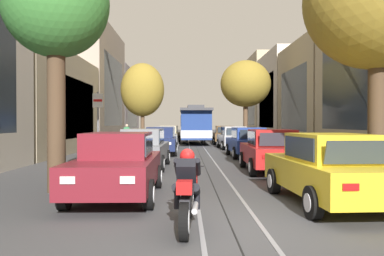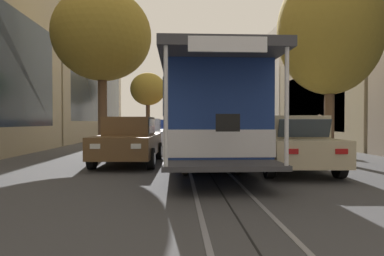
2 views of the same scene
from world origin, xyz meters
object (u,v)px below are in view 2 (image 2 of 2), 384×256
at_px(parked_car_navy_mid_left, 225,131).
at_px(parked_car_yellow_near_right, 163,128).
at_px(street_tree_kerb_left_near, 227,89).
at_px(cable_car_trolley, 204,114).
at_px(parked_car_grey_second_left, 217,129).
at_px(street_tree_kerb_left_second, 330,31).
at_px(motorcycle_with_rider, 192,129).
at_px(pedestrian_on_left_pavement, 320,132).
at_px(parked_car_blue_mid_right, 155,131).
at_px(street_tree_kerb_right_second, 102,36).
at_px(street_tree_kerb_right_near, 148,89).
at_px(parked_car_brown_fifth_right, 130,140).
at_px(parked_car_maroon_near_left, 209,128).
at_px(parked_car_grey_fourth_left, 245,135).
at_px(parked_car_silver_fourth_right, 146,134).
at_px(parked_car_beige_fifth_left, 289,143).
at_px(parked_car_red_second_right, 161,129).
at_px(street_sign_post, 228,118).

xyz_separation_m(parked_car_navy_mid_left, parked_car_yellow_near_right, (4.70, -13.67, 0.00)).
bearing_deg(street_tree_kerb_left_near, parked_car_yellow_near_right, -13.99).
relative_size(parked_car_navy_mid_left, cable_car_trolley, 0.48).
height_order(parked_car_grey_second_left, street_tree_kerb_left_second, street_tree_kerb_left_second).
xyz_separation_m(motorcycle_with_rider, pedestrian_on_left_pavement, (-4.62, 23.10, 0.34)).
relative_size(parked_car_grey_second_left, parked_car_blue_mid_right, 1.00).
distance_m(parked_car_yellow_near_right, motorcycle_with_rider, 3.72).
relative_size(street_tree_kerb_left_near, street_tree_kerb_right_second, 0.94).
relative_size(parked_car_navy_mid_left, street_tree_kerb_right_near, 0.67).
height_order(parked_car_yellow_near_right, parked_car_brown_fifth_right, same).
xyz_separation_m(street_tree_kerb_left_second, street_tree_kerb_right_near, (8.45, -23.07, 0.17)).
height_order(parked_car_maroon_near_left, parked_car_brown_fifth_right, same).
relative_size(parked_car_grey_second_left, parked_car_grey_fourth_left, 1.00).
relative_size(parked_car_blue_mid_right, street_tree_kerb_left_near, 0.68).
height_order(parked_car_maroon_near_left, street_tree_kerb_right_near, street_tree_kerb_right_near).
xyz_separation_m(parked_car_grey_fourth_left, parked_car_silver_fourth_right, (4.90, -1.39, 0.00)).
relative_size(parked_car_beige_fifth_left, parked_car_brown_fifth_right, 1.00).
relative_size(parked_car_red_second_right, street_tree_kerb_right_second, 0.65).
xyz_separation_m(parked_car_red_second_right, parked_car_silver_fourth_right, (0.14, 12.59, 0.00)).
bearing_deg(pedestrian_on_left_pavement, parked_car_grey_fourth_left, -26.27).
distance_m(parked_car_beige_fifth_left, street_tree_kerb_right_second, 8.65).
height_order(parked_car_grey_fourth_left, parked_car_blue_mid_right, same).
xyz_separation_m(parked_car_beige_fifth_left, parked_car_silver_fourth_right, (4.87, -7.78, 0.00)).
relative_size(parked_car_yellow_near_right, parked_car_blue_mid_right, 1.01).
xyz_separation_m(cable_car_trolley, street_sign_post, (-3.83, -19.98, 0.13)).
height_order(parked_car_maroon_near_left, street_tree_kerb_left_second, street_tree_kerb_left_second).
height_order(parked_car_maroon_near_left, parked_car_blue_mid_right, same).
height_order(parked_car_grey_second_left, street_sign_post, street_sign_post).
bearing_deg(street_tree_kerb_right_near, street_tree_kerb_right_second, 90.02).
height_order(parked_car_navy_mid_left, motorcycle_with_rider, parked_car_navy_mid_left).
height_order(parked_car_silver_fourth_right, street_tree_kerb_left_near, street_tree_kerb_left_near).
bearing_deg(street_tree_kerb_right_near, street_sign_post, 153.83).
xyz_separation_m(parked_car_maroon_near_left, parked_car_grey_second_left, (-0.08, 6.11, 0.00)).
height_order(parked_car_grey_fourth_left, street_tree_kerb_right_near, street_tree_kerb_right_near).
xyz_separation_m(parked_car_yellow_near_right, parked_car_red_second_right, (-0.03, 5.72, 0.00)).
bearing_deg(street_tree_kerb_right_near, parked_car_yellow_near_right, -148.11).
xyz_separation_m(street_tree_kerb_right_near, cable_car_trolley, (-3.95, 23.81, -3.13)).
distance_m(street_tree_kerb_right_near, pedestrian_on_left_pavement, 22.61).
bearing_deg(parked_car_beige_fifth_left, parked_car_red_second_right, -76.92).
xyz_separation_m(parked_car_navy_mid_left, parked_car_red_second_right, (4.67, -7.95, 0.00)).
relative_size(parked_car_yellow_near_right, pedestrian_on_left_pavement, 2.55).
xyz_separation_m(parked_car_navy_mid_left, street_sign_post, (-1.55, -8.88, 0.99)).
bearing_deg(street_tree_kerb_left_near, street_tree_kerb_left_second, 90.74).
bearing_deg(parked_car_yellow_near_right, parked_car_brown_fifth_right, 89.78).
xyz_separation_m(parked_car_grey_fourth_left, parked_car_brown_fifth_right, (4.88, 4.50, 0.00)).
bearing_deg(parked_car_grey_second_left, parked_car_brown_fifth_right, 73.65).
distance_m(parked_car_grey_fourth_left, parked_car_red_second_right, 14.77).
bearing_deg(street_sign_post, parked_car_yellow_near_right, -37.42).
height_order(street_tree_kerb_left_near, street_tree_kerb_right_near, street_tree_kerb_right_near).
height_order(parked_car_navy_mid_left, parked_car_brown_fifth_right, same).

